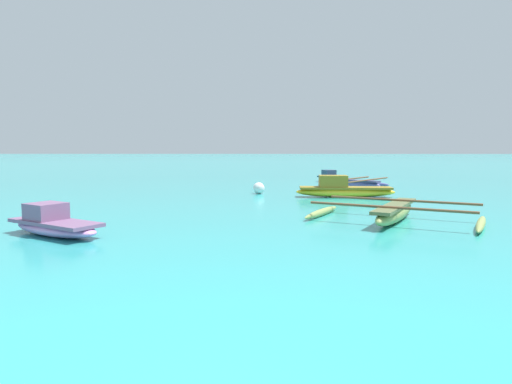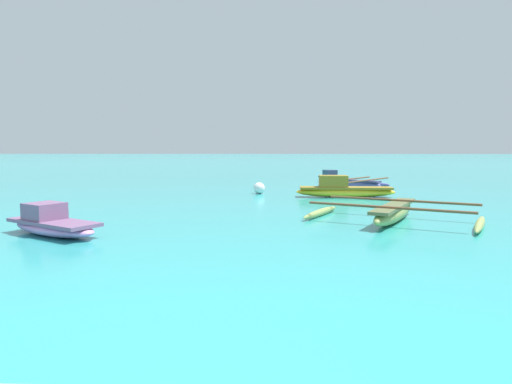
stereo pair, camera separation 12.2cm
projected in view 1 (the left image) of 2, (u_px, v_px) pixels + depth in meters
name	position (u px, v px, depth m)	size (l,w,h in m)	color
moored_boat_0	(343.00, 190.00, 17.92)	(3.89, 0.92, 0.86)	yellow
moored_boat_1	(54.00, 224.00, 10.24)	(2.68, 2.10, 0.71)	#C482C5
moored_boat_2	(358.00, 184.00, 21.21)	(3.69, 4.16, 0.49)	#59589D
moored_boat_3	(331.00, 178.00, 25.28)	(1.49, 2.37, 0.69)	#3D6190
moored_boat_4	(395.00, 213.00, 12.15)	(4.99, 4.23, 0.51)	#8C9D53
mooring_buoy_0	(259.00, 188.00, 19.22)	(0.48, 0.48, 0.48)	white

